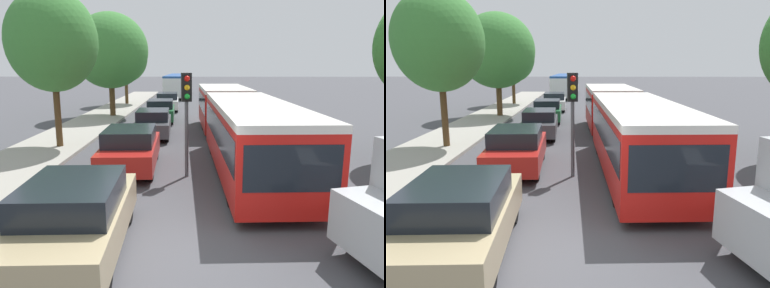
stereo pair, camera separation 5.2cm
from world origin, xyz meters
TOP-DOWN VIEW (x-y plane):
  - ground_plane at (0.00, 0.00)m, footprint 200.00×200.00m
  - kerb_strip_left at (-6.21, 18.15)m, footprint 3.20×46.30m
  - articulated_bus at (2.05, 9.01)m, footprint 3.21×16.41m
  - city_bus_rear at (-1.83, 36.30)m, footprint 2.66×11.28m
  - queued_car_tan at (-2.00, -0.02)m, footprint 2.06×4.46m
  - queued_car_red at (-1.99, 6.02)m, footprint 2.02×4.36m
  - queued_car_graphite at (-1.89, 12.03)m, footprint 1.89×4.09m
  - queued_car_green at (-2.02, 17.17)m, footprint 1.91×4.14m
  - queued_car_white at (-2.04, 23.02)m, footprint 1.91×4.13m
  - traffic_light at (0.02, 5.15)m, footprint 0.36×0.38m
  - tree_left_mid at (-5.68, 9.17)m, footprint 3.75×3.75m
  - tree_left_far at (-5.52, 18.96)m, footprint 5.12×5.12m
  - tree_left_distant at (-6.09, 26.96)m, footprint 3.90×3.90m

SIDE VIEW (x-z plane):
  - ground_plane at x=0.00m, z-range 0.00..0.00m
  - kerb_strip_left at x=-6.21m, z-range 0.00..0.14m
  - queued_car_graphite at x=-1.89m, z-range 0.01..1.41m
  - queued_car_white at x=-2.04m, z-range 0.01..1.42m
  - queued_car_green at x=-2.02m, z-range 0.01..1.42m
  - queued_car_red at x=-1.99m, z-range 0.01..1.50m
  - queued_car_tan at x=-2.00m, z-range 0.01..1.53m
  - articulated_bus at x=2.05m, z-range 0.19..2.61m
  - city_bus_rear at x=-1.83m, z-range 0.19..2.61m
  - traffic_light at x=0.02m, z-range 0.80..4.20m
  - tree_left_distant at x=-6.09m, z-range 0.90..7.29m
  - tree_left_far at x=-5.52m, z-range 0.87..7.92m
  - tree_left_mid at x=-5.68m, z-range 1.24..7.94m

